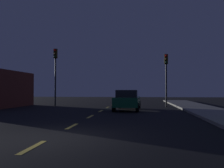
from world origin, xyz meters
TOP-DOWN VIEW (x-y plane):
  - ground_plane at (0.00, 7.00)m, footprint 80.00×80.00m
  - sidewalk_curb_right at (7.50, 7.00)m, footprint 3.00×40.00m
  - lane_stripe_nearest at (0.00, -1.20)m, footprint 0.16×1.60m
  - lane_stripe_second at (0.00, 2.60)m, footprint 0.16×1.60m
  - lane_stripe_third at (0.00, 6.40)m, footprint 0.16×1.60m
  - lane_stripe_fourth at (0.00, 10.20)m, footprint 0.16×1.60m
  - lane_stripe_fifth at (0.00, 14.00)m, footprint 0.16×1.60m
  - lane_stripe_sixth at (0.00, 17.80)m, footprint 0.16×1.60m
  - lane_stripe_seventh at (0.00, 21.60)m, footprint 0.16×1.60m
  - traffic_signal_left at (-5.14, 15.07)m, footprint 0.32×0.38m
  - traffic_signal_right at (5.17, 15.07)m, footprint 0.32×0.38m
  - car_stopped_ahead at (1.88, 11.23)m, footprint 1.97×4.61m

SIDE VIEW (x-z plane):
  - ground_plane at x=0.00m, z-range 0.00..0.00m
  - lane_stripe_nearest at x=0.00m, z-range 0.00..0.01m
  - lane_stripe_second at x=0.00m, z-range 0.00..0.01m
  - lane_stripe_third at x=0.00m, z-range 0.00..0.01m
  - lane_stripe_fourth at x=0.00m, z-range 0.00..0.01m
  - lane_stripe_fifth at x=0.00m, z-range 0.00..0.01m
  - lane_stripe_sixth at x=0.00m, z-range 0.00..0.01m
  - lane_stripe_seventh at x=0.00m, z-range 0.00..0.01m
  - sidewalk_curb_right at x=7.50m, z-range 0.00..0.15m
  - car_stopped_ahead at x=1.88m, z-range 0.01..1.53m
  - traffic_signal_right at x=5.17m, z-range 0.96..5.72m
  - traffic_signal_left at x=-5.14m, z-range 1.06..6.49m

